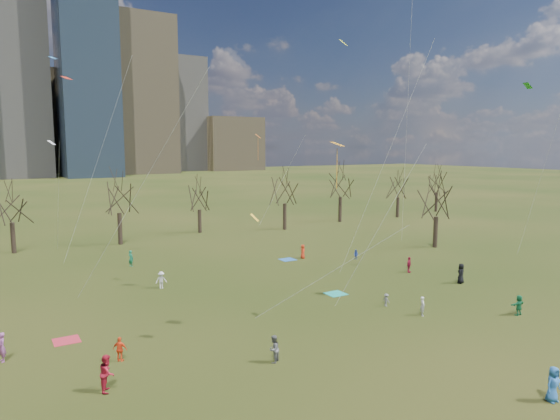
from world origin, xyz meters
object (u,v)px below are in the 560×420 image
blanket_crimson (66,341)px  person_4 (120,349)px  blanket_navy (288,260)px  person_0 (553,384)px  blanket_teal (336,294)px  person_2 (107,373)px  person_1 (422,306)px

blanket_crimson → person_4: size_ratio=1.10×
blanket_navy → person_0: 33.30m
blanket_teal → person_0: bearing=-95.4°
person_2 → blanket_navy: bearing=-28.6°
person_1 → person_0: bearing=-163.9°
blanket_navy → person_0: size_ratio=0.91×
blanket_teal → person_4: size_ratio=1.10×
blanket_crimson → blanket_teal: bearing=-1.7°
person_0 → person_4: (-16.99, 15.52, -0.15)m
person_0 → person_1: bearing=73.8°
blanket_teal → person_0: size_ratio=0.91×
person_1 → person_4: (-21.02, 3.35, 0.01)m
blanket_crimson → blanket_navy: bearing=27.0°
blanket_crimson → person_1: person_1 is taller
person_4 → person_0: bearing=176.7°
blanket_teal → person_1: (2.16, -7.65, 0.70)m
blanket_teal → blanket_crimson: 21.10m
person_0 → person_4: person_0 is taller
blanket_teal → blanket_navy: 13.48m
blanket_teal → person_4: 19.36m
person_1 → person_4: 21.29m
person_1 → blanket_teal: bearing=50.2°
blanket_teal → blanket_crimson: (-21.09, 0.64, 0.00)m
person_1 → person_2: (-22.42, 0.09, 0.24)m
person_0 → person_4: 23.01m
blanket_crimson → person_1: size_ratio=1.12×
person_1 → person_4: person_4 is taller
blanket_crimson → person_4: bearing=-65.6°
blanket_navy → person_2: 31.33m
blanket_navy → person_0: person_0 is taller
person_1 → person_4: size_ratio=0.98×
person_0 → blanket_teal: bearing=86.8°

